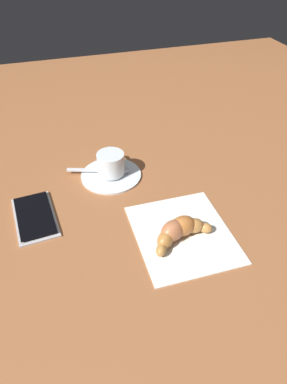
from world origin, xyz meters
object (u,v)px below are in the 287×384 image
Objects in this scene: saucer at (111,174)px; espresso_cup at (111,163)px; napkin at (183,233)px; teaspoon at (108,170)px; sugar_packet at (112,163)px; croissant at (179,230)px; cell_phone at (35,217)px.

espresso_cup is (0.00, -0.00, 0.03)m from saucer.
saucer is at bearing 21.72° from napkin.
saucer is 0.01m from teaspoon.
saucer is 0.03m from espresso_cup.
croissant reaches higher than sugar_packet.
cell_phone is (0.13, 0.24, -0.02)m from croissant.
sugar_packet reaches higher than saucer.
cell_phone is (-0.09, 0.17, -0.03)m from espresso_cup.
saucer is 0.67× the size of napkin.
espresso_cup is 0.42× the size of napkin.
espresso_cup reaches higher than napkin.
saucer is 0.23m from napkin.
espresso_cup is at bearing 17.83° from croissant.
cell_phone is at bearing 117.85° from saucer.
saucer is at bearing -62.15° from cell_phone.
teaspoon is at bearing 18.81° from croissant.
sugar_packet is (0.03, -0.01, -0.02)m from espresso_cup.
teaspoon is 1.10× the size of croissant.
teaspoon reaches higher than cell_phone.
espresso_cup is 0.23m from croissant.
croissant is (-0.22, -0.07, -0.01)m from espresso_cup.
saucer is 1.08× the size of croissant.
espresso_cup is at bearing -130.87° from teaspoon.
teaspoon is 0.69× the size of napkin.
teaspoon is at bearing 22.09° from napkin.
teaspoon reaches higher than napkin.
napkin is (-0.21, -0.08, -0.03)m from espresso_cup.
espresso_cup is 0.04m from sugar_packet.
sugar_packet reaches higher than napkin.
saucer reaches higher than napkin.
sugar_packet is 0.26m from napkin.
sugar_packet is at bearing 17.02° from napkin.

